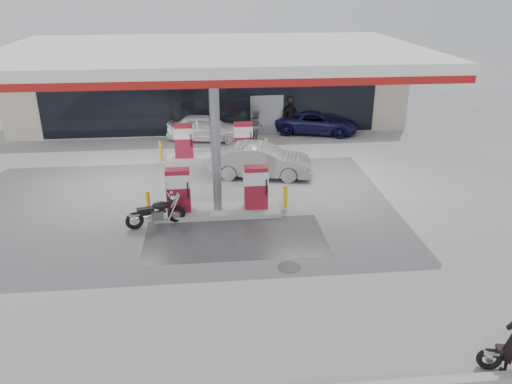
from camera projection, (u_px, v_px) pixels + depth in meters
ground at (220, 239)px, 16.58m from camera, size 90.00×90.00×0.00m
wet_patch at (235, 238)px, 16.62m from camera, size 6.00×3.00×0.00m
drain_cover at (289, 267)px, 14.93m from camera, size 0.70×0.70×0.01m
store_building at (210, 86)px, 30.38m from camera, size 22.00×8.22×4.00m
canopy at (212, 55)px, 19.09m from camera, size 16.00×10.02×5.51m
pump_island_near at (218, 195)px, 18.13m from camera, size 5.14×1.30×1.78m
pump_island_far at (214, 145)px, 23.62m from camera, size 5.14×1.30×1.78m
parked_motorcycle at (157, 213)px, 17.30m from camera, size 2.06×0.90×1.08m
sedan_white at (206, 128)px, 26.53m from camera, size 4.35×2.34×1.41m
attendant at (256, 126)px, 26.31m from camera, size 0.92×1.02×1.71m
hatchback_silver at (261, 161)px, 21.60m from camera, size 4.57×2.34×1.44m
parked_car_left at (111, 120)px, 28.66m from camera, size 3.88×2.78×1.04m
parked_car_right at (317, 122)px, 27.85m from camera, size 4.98×3.27×1.27m
biker_walking at (290, 117)px, 27.39m from camera, size 1.26×0.91×1.98m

